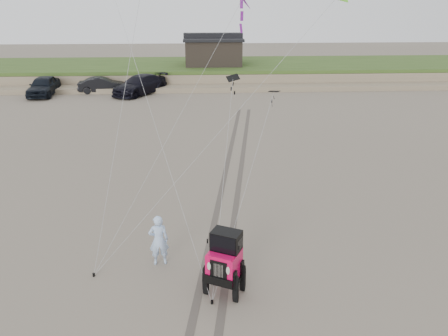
{
  "coord_description": "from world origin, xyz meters",
  "views": [
    {
      "loc": [
        0.51,
        -12.31,
        8.58
      ],
      "look_at": [
        1.34,
        3.0,
        2.6
      ],
      "focal_mm": 35.0,
      "sensor_mm": 36.0,
      "label": 1
    }
  ],
  "objects_px": {
    "truck_a": "(44,86)",
    "cabin": "(213,50)",
    "jeep": "(224,270)",
    "truck_b": "(102,85)",
    "man": "(159,240)",
    "truck_c": "(140,85)"
  },
  "relations": [
    {
      "from": "truck_a",
      "to": "cabin",
      "type": "bearing_deg",
      "value": 23.51
    },
    {
      "from": "jeep",
      "to": "truck_b",
      "type": "bearing_deg",
      "value": 133.71
    },
    {
      "from": "cabin",
      "to": "man",
      "type": "bearing_deg",
      "value": -94.73
    },
    {
      "from": "truck_c",
      "to": "jeep",
      "type": "relative_size",
      "value": 1.36
    },
    {
      "from": "truck_a",
      "to": "jeep",
      "type": "relative_size",
      "value": 1.17
    },
    {
      "from": "man",
      "to": "truck_b",
      "type": "bearing_deg",
      "value": -82.25
    },
    {
      "from": "truck_a",
      "to": "truck_c",
      "type": "relative_size",
      "value": 0.86
    },
    {
      "from": "cabin",
      "to": "truck_b",
      "type": "bearing_deg",
      "value": -149.7
    },
    {
      "from": "cabin",
      "to": "man",
      "type": "xyz_separation_m",
      "value": [
        -3.01,
        -36.31,
        -2.32
      ]
    },
    {
      "from": "truck_b",
      "to": "man",
      "type": "distance_m",
      "value": 30.93
    },
    {
      "from": "truck_c",
      "to": "jeep",
      "type": "distance_m",
      "value": 31.31
    },
    {
      "from": "jeep",
      "to": "man",
      "type": "distance_m",
      "value": 2.76
    },
    {
      "from": "cabin",
      "to": "truck_b",
      "type": "distance_m",
      "value": 12.99
    },
    {
      "from": "truck_c",
      "to": "jeep",
      "type": "bearing_deg",
      "value": -44.1
    },
    {
      "from": "truck_b",
      "to": "jeep",
      "type": "xyz_separation_m",
      "value": [
        10.14,
        -31.63,
        0.1
      ]
    },
    {
      "from": "cabin",
      "to": "jeep",
      "type": "bearing_deg",
      "value": -91.31
    },
    {
      "from": "truck_b",
      "to": "man",
      "type": "xyz_separation_m",
      "value": [
        8.0,
        -29.88,
        0.18
      ]
    },
    {
      "from": "cabin",
      "to": "man",
      "type": "relative_size",
      "value": 3.48
    },
    {
      "from": "jeep",
      "to": "man",
      "type": "bearing_deg",
      "value": 166.74
    },
    {
      "from": "man",
      "to": "jeep",
      "type": "bearing_deg",
      "value": 133.57
    },
    {
      "from": "truck_b",
      "to": "truck_c",
      "type": "bearing_deg",
      "value": -110.0
    },
    {
      "from": "truck_a",
      "to": "truck_b",
      "type": "xyz_separation_m",
      "value": [
        5.2,
        1.08,
        -0.16
      ]
    }
  ]
}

